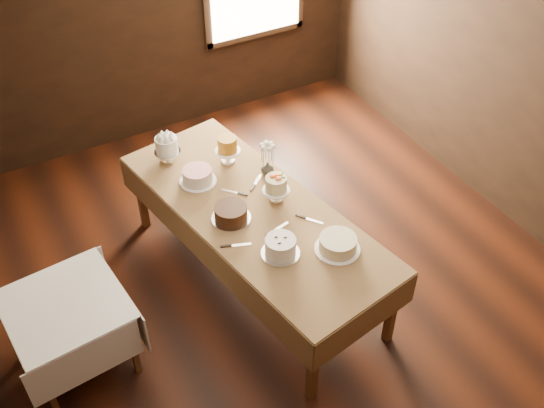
{
  "coord_description": "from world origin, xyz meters",
  "views": [
    {
      "loc": [
        -1.81,
        -3.09,
        4.24
      ],
      "look_at": [
        0.0,
        0.2,
        0.95
      ],
      "focal_mm": 41.51,
      "sensor_mm": 36.0,
      "label": 1
    }
  ],
  "objects_px": {
    "side_table": "(66,311)",
    "cake_server_e": "(241,245)",
    "cake_caramel": "(228,151)",
    "cake_server_a": "(281,226)",
    "flower_vase": "(267,168)",
    "cake_lattice": "(198,177)",
    "cake_meringue": "(167,150)",
    "cake_server_c": "(229,191)",
    "cake_chocolate": "(231,213)",
    "cake_cream": "(338,244)",
    "cake_server_d": "(258,180)",
    "display_table": "(254,215)",
    "cake_flowers": "(276,190)",
    "cake_server_b": "(314,221)",
    "cake_swirl": "(280,247)"
  },
  "relations": [
    {
      "from": "cake_caramel",
      "to": "cake_server_a",
      "type": "bearing_deg",
      "value": -90.5
    },
    {
      "from": "cake_lattice",
      "to": "cake_flowers",
      "type": "distance_m",
      "value": 0.71
    },
    {
      "from": "cake_server_d",
      "to": "cake_server_e",
      "type": "xyz_separation_m",
      "value": [
        -0.48,
        -0.64,
        0.0
      ]
    },
    {
      "from": "cake_meringue",
      "to": "cake_server_e",
      "type": "height_order",
      "value": "cake_meringue"
    },
    {
      "from": "cake_cream",
      "to": "cake_server_d",
      "type": "relative_size",
      "value": 1.54
    },
    {
      "from": "cake_swirl",
      "to": "side_table",
      "type": "bearing_deg",
      "value": 165.24
    },
    {
      "from": "cake_chocolate",
      "to": "cake_flowers",
      "type": "height_order",
      "value": "cake_flowers"
    },
    {
      "from": "side_table",
      "to": "cake_meringue",
      "type": "xyz_separation_m",
      "value": [
        1.26,
        1.09,
        0.31
      ]
    },
    {
      "from": "cake_meringue",
      "to": "cake_server_d",
      "type": "height_order",
      "value": "cake_meringue"
    },
    {
      "from": "cake_meringue",
      "to": "cake_server_c",
      "type": "bearing_deg",
      "value": -66.07
    },
    {
      "from": "side_table",
      "to": "cake_server_e",
      "type": "distance_m",
      "value": 1.38
    },
    {
      "from": "cake_chocolate",
      "to": "cake_server_d",
      "type": "relative_size",
      "value": 1.42
    },
    {
      "from": "cake_cream",
      "to": "cake_server_e",
      "type": "height_order",
      "value": "cake_cream"
    },
    {
      "from": "cake_server_a",
      "to": "flower_vase",
      "type": "relative_size",
      "value": 2.02
    },
    {
      "from": "cake_lattice",
      "to": "cake_cream",
      "type": "relative_size",
      "value": 0.92
    },
    {
      "from": "flower_vase",
      "to": "cake_caramel",
      "type": "bearing_deg",
      "value": 123.77
    },
    {
      "from": "cake_chocolate",
      "to": "cake_cream",
      "type": "relative_size",
      "value": 0.92
    },
    {
      "from": "cake_chocolate",
      "to": "cake_server_d",
      "type": "bearing_deg",
      "value": 38.89
    },
    {
      "from": "cake_chocolate",
      "to": "flower_vase",
      "type": "bearing_deg",
      "value": 34.83
    },
    {
      "from": "cake_server_c",
      "to": "side_table",
      "type": "bearing_deg",
      "value": 63.75
    },
    {
      "from": "display_table",
      "to": "cake_cream",
      "type": "xyz_separation_m",
      "value": [
        0.34,
        -0.72,
        0.12
      ]
    },
    {
      "from": "cake_flowers",
      "to": "cake_server_c",
      "type": "xyz_separation_m",
      "value": [
        -0.3,
        0.28,
        -0.1
      ]
    },
    {
      "from": "cake_server_a",
      "to": "cake_server_c",
      "type": "distance_m",
      "value": 0.61
    },
    {
      "from": "display_table",
      "to": "cake_server_c",
      "type": "relative_size",
      "value": 11.54
    },
    {
      "from": "cake_lattice",
      "to": "cake_chocolate",
      "type": "distance_m",
      "value": 0.57
    },
    {
      "from": "cake_server_b",
      "to": "side_table",
      "type": "bearing_deg",
      "value": -132.68
    },
    {
      "from": "display_table",
      "to": "cake_chocolate",
      "type": "bearing_deg",
      "value": -175.76
    },
    {
      "from": "cake_server_a",
      "to": "cake_server_d",
      "type": "distance_m",
      "value": 0.62
    },
    {
      "from": "flower_vase",
      "to": "cake_server_d",
      "type": "bearing_deg",
      "value": -163.51
    },
    {
      "from": "cake_server_b",
      "to": "cake_server_d",
      "type": "distance_m",
      "value": 0.7
    },
    {
      "from": "cake_server_e",
      "to": "side_table",
      "type": "bearing_deg",
      "value": -167.56
    },
    {
      "from": "cake_chocolate",
      "to": "cake_server_e",
      "type": "xyz_separation_m",
      "value": [
        -0.06,
        -0.31,
        -0.06
      ]
    },
    {
      "from": "display_table",
      "to": "cake_server_d",
      "type": "height_order",
      "value": "cake_server_d"
    },
    {
      "from": "cake_server_c",
      "to": "cake_server_d",
      "type": "xyz_separation_m",
      "value": [
        0.28,
        0.02,
        0.0
      ]
    },
    {
      "from": "cake_server_c",
      "to": "flower_vase",
      "type": "relative_size",
      "value": 2.02
    },
    {
      "from": "cake_cream",
      "to": "cake_server_c",
      "type": "distance_m",
      "value": 1.11
    },
    {
      "from": "flower_vase",
      "to": "cake_lattice",
      "type": "bearing_deg",
      "value": 161.67
    },
    {
      "from": "cake_cream",
      "to": "cake_server_e",
      "type": "distance_m",
      "value": 0.74
    },
    {
      "from": "cake_meringue",
      "to": "cake_server_a",
      "type": "relative_size",
      "value": 1.16
    },
    {
      "from": "side_table",
      "to": "flower_vase",
      "type": "distance_m",
      "value": 2.03
    },
    {
      "from": "cake_server_b",
      "to": "flower_vase",
      "type": "height_order",
      "value": "flower_vase"
    },
    {
      "from": "cake_chocolate",
      "to": "cake_server_a",
      "type": "distance_m",
      "value": 0.42
    },
    {
      "from": "cake_lattice",
      "to": "cake_cream",
      "type": "bearing_deg",
      "value": -64.74
    },
    {
      "from": "cake_flowers",
      "to": "cake_server_a",
      "type": "distance_m",
      "value": 0.36
    },
    {
      "from": "cake_caramel",
      "to": "cake_server_b",
      "type": "distance_m",
      "value": 1.09
    },
    {
      "from": "display_table",
      "to": "cake_server_a",
      "type": "distance_m",
      "value": 0.31
    },
    {
      "from": "cake_chocolate",
      "to": "flower_vase",
      "type": "relative_size",
      "value": 2.86
    },
    {
      "from": "side_table",
      "to": "cake_lattice",
      "type": "relative_size",
      "value": 2.69
    },
    {
      "from": "cake_caramel",
      "to": "cake_server_a",
      "type": "relative_size",
      "value": 1.1
    },
    {
      "from": "cake_meringue",
      "to": "cake_lattice",
      "type": "bearing_deg",
      "value": -74.86
    }
  ]
}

